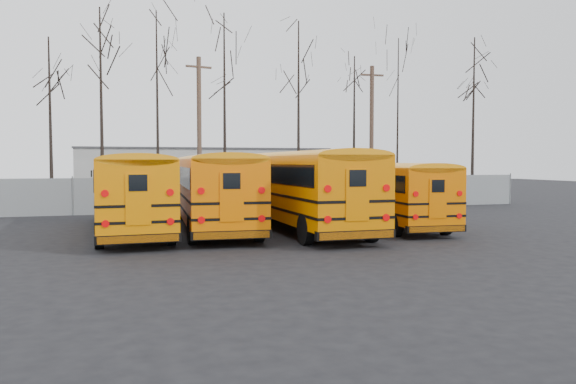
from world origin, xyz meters
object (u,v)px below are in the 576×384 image
object	(u,v)px
bus_a	(129,187)
utility_pole_right	(372,133)
bus_b	(214,185)
utility_pole_left	(199,130)
bus_d	(387,189)
bus_c	(303,183)

from	to	relation	value
bus_a	utility_pole_right	distance (m)	21.87
bus_b	utility_pole_left	size ratio (longest dim) A/B	1.22
bus_a	bus_d	xyz separation A→B (m)	(10.98, -0.64, -0.19)
bus_c	utility_pole_left	distance (m)	14.90
utility_pole_left	utility_pole_right	size ratio (longest dim) A/B	1.00
bus_c	bus_a	bearing A→B (deg)	171.03
bus_d	bus_a	bearing A→B (deg)	179.96
bus_c	utility_pole_left	size ratio (longest dim) A/B	1.26
bus_b	utility_pole_left	world-z (taller)	utility_pole_left
bus_a	bus_c	xyz separation A→B (m)	(6.95, -1.04, 0.10)
utility_pole_right	bus_b	bearing A→B (deg)	-131.91
bus_a	bus_b	bearing A→B (deg)	-0.43
utility_pole_left	utility_pole_right	xyz separation A→B (m)	(12.25, 0.04, 0.02)
bus_b	bus_d	distance (m)	7.62
bus_a	utility_pole_left	bearing A→B (deg)	68.67
bus_b	utility_pole_left	distance (m)	13.72
bus_b	utility_pole_left	xyz separation A→B (m)	(1.33, 13.31, 3.04)
bus_b	bus_d	bearing A→B (deg)	-2.30
bus_b	utility_pole_right	world-z (taller)	utility_pole_right
bus_b	bus_d	size ratio (longest dim) A/B	1.13
bus_a	bus_c	distance (m)	7.02
bus_a	bus_d	world-z (taller)	bus_a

